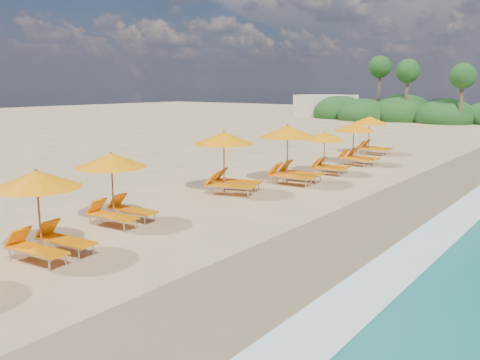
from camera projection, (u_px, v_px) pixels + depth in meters
The scene contains 12 objects.
ground at pixel (240, 217), 15.75m from camera, with size 160.00×160.00×0.00m, color tan.
wet_sand at pixel (359, 241), 13.38m from camera, with size 4.00×160.00×0.01m, color #826A4D.
surf_foam at pixel (467, 261), 11.78m from camera, with size 4.00×160.00×0.01m.
station_3 at pixel (43, 208), 11.91m from camera, with size 2.50×2.35×2.17m.
station_4 at pixel (116, 183), 14.90m from camera, with size 2.45×2.30×2.17m.
station_5 at pixel (229, 158), 19.13m from camera, with size 3.08×3.02×2.42m.
station_6 at pixel (292, 150), 21.03m from camera, with size 2.81×2.63×2.49m.
station_7 at pixel (327, 150), 23.34m from camera, with size 2.27×2.13×1.99m.
station_8 at pixel (356, 141), 26.03m from camera, with size 2.61×2.48×2.23m.
station_9 at pixel (372, 133), 29.97m from camera, with size 2.55×2.37×2.31m.
treeline at pixel (410, 112), 57.14m from camera, with size 25.80×8.80×9.74m.
beach_building at pixel (326, 106), 66.15m from camera, with size 7.00×5.00×2.80m, color beige.
Camera 1 is at (9.18, -12.18, 4.10)m, focal length 37.52 mm.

